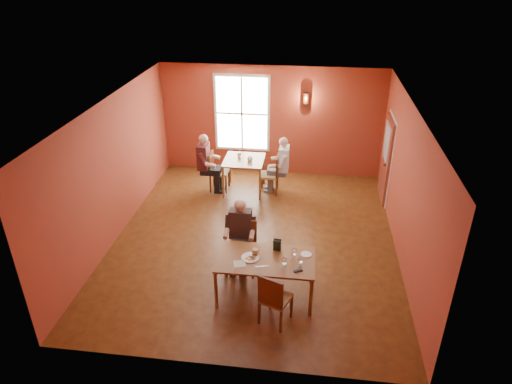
# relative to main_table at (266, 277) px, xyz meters

# --- Properties ---
(ground) EXTENTS (6.00, 7.00, 0.01)m
(ground) POSITION_rel_main_table_xyz_m (-0.43, 1.80, -0.40)
(ground) COLOR brown
(ground) RESTS_ON ground
(wall_back) EXTENTS (6.00, 0.04, 3.00)m
(wall_back) POSITION_rel_main_table_xyz_m (-0.43, 5.30, 1.10)
(wall_back) COLOR brown
(wall_back) RESTS_ON ground
(wall_front) EXTENTS (6.00, 0.04, 3.00)m
(wall_front) POSITION_rel_main_table_xyz_m (-0.43, -1.70, 1.10)
(wall_front) COLOR brown
(wall_front) RESTS_ON ground
(wall_left) EXTENTS (0.04, 7.00, 3.00)m
(wall_left) POSITION_rel_main_table_xyz_m (-3.43, 1.80, 1.10)
(wall_left) COLOR brown
(wall_left) RESTS_ON ground
(wall_right) EXTENTS (0.04, 7.00, 3.00)m
(wall_right) POSITION_rel_main_table_xyz_m (2.57, 1.80, 1.10)
(wall_right) COLOR brown
(wall_right) RESTS_ON ground
(ceiling) EXTENTS (6.00, 7.00, 0.04)m
(ceiling) POSITION_rel_main_table_xyz_m (-0.43, 1.80, 2.60)
(ceiling) COLOR white
(ceiling) RESTS_ON wall_back
(window) EXTENTS (1.36, 0.10, 1.96)m
(window) POSITION_rel_main_table_xyz_m (-1.23, 5.25, 1.30)
(window) COLOR white
(window) RESTS_ON wall_back
(door) EXTENTS (0.12, 1.04, 2.10)m
(door) POSITION_rel_main_table_xyz_m (2.51, 4.10, 0.65)
(door) COLOR maroon
(door) RESTS_ON ground
(wall_sconce) EXTENTS (0.16, 0.16, 0.28)m
(wall_sconce) POSITION_rel_main_table_xyz_m (0.47, 5.20, 1.80)
(wall_sconce) COLOR brown
(wall_sconce) RESTS_ON wall_back
(main_table) EXTENTS (1.71, 0.96, 0.80)m
(main_table) POSITION_rel_main_table_xyz_m (0.00, 0.00, 0.00)
(main_table) COLOR brown
(main_table) RESTS_ON ground
(chair_diner_main) EXTENTS (0.46, 0.46, 1.04)m
(chair_diner_main) POSITION_rel_main_table_xyz_m (-0.50, 0.65, 0.12)
(chair_diner_main) COLOR #522B11
(chair_diner_main) RESTS_ON ground
(diner_main) EXTENTS (0.56, 0.56, 1.39)m
(diner_main) POSITION_rel_main_table_xyz_m (-0.50, 0.62, 0.30)
(diner_main) COLOR black
(diner_main) RESTS_ON ground
(chair_empty) EXTENTS (0.58, 0.58, 1.01)m
(chair_empty) POSITION_rel_main_table_xyz_m (0.24, -0.64, 0.10)
(chair_empty) COLOR #573011
(chair_empty) RESTS_ON ground
(plate_food) EXTENTS (0.35, 0.35, 0.04)m
(plate_food) POSITION_rel_main_table_xyz_m (-0.27, -0.02, 0.42)
(plate_food) COLOR white
(plate_food) RESTS_ON main_table
(sandwich) EXTENTS (0.11, 0.10, 0.11)m
(sandwich) POSITION_rel_main_table_xyz_m (-0.20, 0.08, 0.46)
(sandwich) COLOR tan
(sandwich) RESTS_ON main_table
(goblet_a) EXTENTS (0.10, 0.10, 0.21)m
(goblet_a) POSITION_rel_main_table_xyz_m (0.48, 0.08, 0.50)
(goblet_a) COLOR white
(goblet_a) RESTS_ON main_table
(goblet_b) EXTENTS (0.10, 0.10, 0.21)m
(goblet_b) POSITION_rel_main_table_xyz_m (0.60, -0.14, 0.50)
(goblet_b) COLOR white
(goblet_b) RESTS_ON main_table
(goblet_c) EXTENTS (0.10, 0.10, 0.22)m
(goblet_c) POSITION_rel_main_table_xyz_m (0.33, -0.22, 0.51)
(goblet_c) COLOR white
(goblet_c) RESTS_ON main_table
(menu_stand) EXTENTS (0.15, 0.09, 0.23)m
(menu_stand) POSITION_rel_main_table_xyz_m (0.17, 0.27, 0.52)
(menu_stand) COLOR black
(menu_stand) RESTS_ON main_table
(knife) EXTENTS (0.22, 0.07, 0.00)m
(knife) POSITION_rel_main_table_xyz_m (-0.04, -0.23, 0.40)
(knife) COLOR white
(knife) RESTS_ON main_table
(napkin) EXTENTS (0.25, 0.25, 0.01)m
(napkin) POSITION_rel_main_table_xyz_m (-0.43, -0.21, 0.41)
(napkin) COLOR silver
(napkin) RESTS_ON main_table
(side_plate) EXTENTS (0.24, 0.24, 0.02)m
(side_plate) POSITION_rel_main_table_xyz_m (0.70, 0.21, 0.41)
(side_plate) COLOR silver
(side_plate) RESTS_ON main_table
(sunglasses) EXTENTS (0.16, 0.11, 0.02)m
(sunglasses) POSITION_rel_main_table_xyz_m (0.57, -0.29, 0.41)
(sunglasses) COLOR black
(sunglasses) RESTS_ON main_table
(second_table) EXTENTS (1.01, 1.01, 0.89)m
(second_table) POSITION_rel_main_table_xyz_m (-1.00, 4.04, 0.04)
(second_table) COLOR brown
(second_table) RESTS_ON ground
(chair_diner_white) EXTENTS (0.45, 0.45, 1.02)m
(chair_diner_white) POSITION_rel_main_table_xyz_m (-0.35, 4.04, 0.11)
(chair_diner_white) COLOR #432A13
(chair_diner_white) RESTS_ON ground
(diner_white) EXTENTS (0.58, 0.58, 1.44)m
(diner_white) POSITION_rel_main_table_xyz_m (-0.32, 4.04, 0.32)
(diner_white) COLOR silver
(diner_white) RESTS_ON ground
(chair_diner_maroon) EXTENTS (0.45, 0.45, 1.03)m
(chair_diner_maroon) POSITION_rel_main_table_xyz_m (-1.65, 4.04, 0.11)
(chair_diner_maroon) COLOR brown
(chair_diner_maroon) RESTS_ON ground
(diner_maroon) EXTENTS (0.60, 0.60, 1.50)m
(diner_maroon) POSITION_rel_main_table_xyz_m (-1.68, 4.04, 0.35)
(diner_maroon) COLOR maroon
(diner_maroon) RESTS_ON ground
(cup_a) EXTENTS (0.18, 0.18, 0.11)m
(cup_a) POSITION_rel_main_table_xyz_m (-0.84, 3.95, 0.54)
(cup_a) COLOR silver
(cup_a) RESTS_ON second_table
(cup_b) EXTENTS (0.12, 0.12, 0.11)m
(cup_b) POSITION_rel_main_table_xyz_m (-1.14, 4.16, 0.54)
(cup_b) COLOR silver
(cup_b) RESTS_ON second_table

